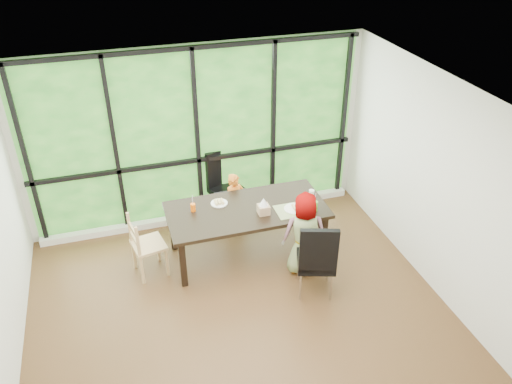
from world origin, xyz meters
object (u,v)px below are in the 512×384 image
Objects in this scene: dining_table at (247,231)px; child_older at (306,234)px; chair_window_leather at (227,187)px; child_toddler at (235,203)px; chair_interior_leather at (316,256)px; chair_end_beech at (149,245)px; white_mug at (312,193)px; green_cup at (315,206)px; plate_near at (294,209)px; tissue_box at (264,209)px; orange_cup at (193,207)px; plate_far at (219,203)px.

child_older is at bearing -41.85° from dining_table.
chair_window_leather is 0.38m from child_toddler.
chair_end_beech is at bearing -8.23° from chair_interior_leather.
child_toddler reaches higher than white_mug.
green_cup is at bearing -108.74° from chair_end_beech.
white_mug is at bearing 73.21° from green_cup.
plate_near is at bearing -143.38° from white_mug.
tissue_box is (-0.43, 0.80, 0.27)m from chair_interior_leather.
chair_window_leather reaches higher than child_toddler.
plate_near is 0.28m from green_cup.
chair_window_leather is at bearing 50.66° from orange_cup.
white_mug is at bearing -106.10° from child_older.
plate_far is at bearing -34.01° from chair_interior_leather.
green_cup is at bearing -24.32° from plate_far.
green_cup is (1.55, -0.46, 0.01)m from orange_cup.
tissue_box is (0.18, -0.79, 0.34)m from child_toddler.
chair_interior_leather reaches higher than chair_end_beech.
child_toddler is 0.89m from orange_cup.
chair_window_leather reaches higher than white_mug.
dining_table is at bearing -108.21° from chair_window_leather.
plate_far is (-0.93, 1.21, 0.22)m from chair_interior_leather.
plate_far is 3.00× the size of white_mug.
dining_table is 27.79× the size of white_mug.
plate_near is (1.94, -0.20, 0.31)m from chair_end_beech.
green_cup reaches higher than white_mug.
child_older is at bearing -84.28° from child_toddler.
white_mug is (0.33, 0.63, 0.20)m from child_older.
chair_interior_leather reaches higher than white_mug.
orange_cup is at bearing -169.61° from plate_far.
plate_near is at bearing -3.76° from tissue_box.
white_mug is (0.96, 0.06, 0.41)m from dining_table.
chair_end_beech is (-1.34, -0.01, 0.08)m from dining_table.
green_cup is at bearing -16.67° from orange_cup.
tissue_box is (0.20, -1.16, 0.27)m from chair_window_leather.
child_older is (0.63, -1.17, 0.12)m from child_toddler.
child_toddler is (0.00, 0.61, 0.09)m from dining_table.
chair_interior_leather is at bearing 98.35° from child_older.
white_mug reaches higher than plate_far.
child_older is 1.25m from plate_far.
plate_far is at bearing -153.02° from child_toddler.
green_cup reaches higher than tissue_box.
plate_far is 2.13× the size of orange_cup.
white_mug is (0.96, -0.54, 0.32)m from child_toddler.
chair_window_leather is at bearing 117.83° from plate_near.
chair_window_leather reaches higher than plate_far.
child_older is 1.53m from orange_cup.
white_mug is at bearing 3.78° from dining_table.
chair_window_leather reaches higher than orange_cup.
orange_cup is at bearing -169.73° from child_toddler.
plate_far reaches higher than dining_table.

